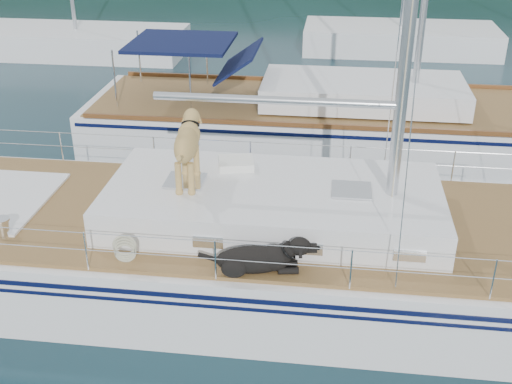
# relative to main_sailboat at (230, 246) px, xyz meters

# --- Properties ---
(ground) EXTENTS (120.00, 120.00, 0.00)m
(ground) POSITION_rel_main_sailboat_xyz_m (-0.09, 0.01, -0.68)
(ground) COLOR black
(ground) RESTS_ON ground
(main_sailboat) EXTENTS (12.00, 3.80, 14.01)m
(main_sailboat) POSITION_rel_main_sailboat_xyz_m (0.00, 0.00, 0.00)
(main_sailboat) COLOR white
(main_sailboat) RESTS_ON ground
(neighbor_sailboat) EXTENTS (11.00, 3.50, 13.30)m
(neighbor_sailboat) POSITION_rel_main_sailboat_xyz_m (1.16, 6.16, -0.06)
(neighbor_sailboat) COLOR white
(neighbor_sailboat) RESTS_ON ground
(bg_boat_west) EXTENTS (8.00, 3.00, 11.65)m
(bg_boat_west) POSITION_rel_main_sailboat_xyz_m (-8.09, 14.01, -0.24)
(bg_boat_west) COLOR white
(bg_boat_west) RESTS_ON ground
(bg_boat_center) EXTENTS (7.20, 3.00, 11.65)m
(bg_boat_center) POSITION_rel_main_sailboat_xyz_m (3.91, 16.01, -0.23)
(bg_boat_center) COLOR white
(bg_boat_center) RESTS_ON ground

